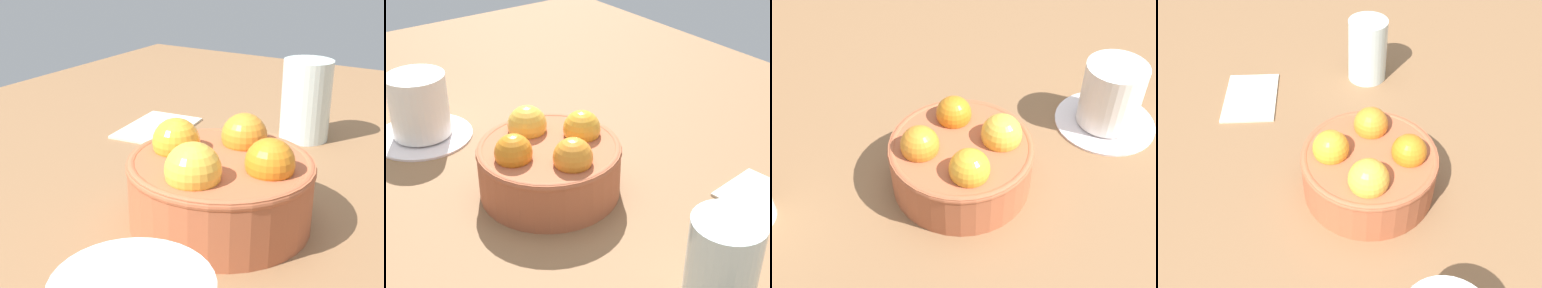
% 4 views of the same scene
% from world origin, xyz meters
% --- Properties ---
extents(ground_plane, '(1.34, 1.08, 0.03)m').
position_xyz_m(ground_plane, '(0.00, 0.00, -0.02)').
color(ground_plane, brown).
extents(terracotta_bowl, '(0.16, 0.16, 0.09)m').
position_xyz_m(terracotta_bowl, '(0.00, -0.00, 0.04)').
color(terracotta_bowl, '#AD5938').
rests_on(terracotta_bowl, ground_plane).
extents(water_glass, '(0.06, 0.06, 0.10)m').
position_xyz_m(water_glass, '(-0.24, -0.01, 0.05)').
color(water_glass, silver).
rests_on(water_glass, ground_plane).
extents(folded_napkin, '(0.12, 0.09, 0.01)m').
position_xyz_m(folded_napkin, '(-0.17, -0.19, 0.00)').
color(folded_napkin, beige).
rests_on(folded_napkin, ground_plane).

